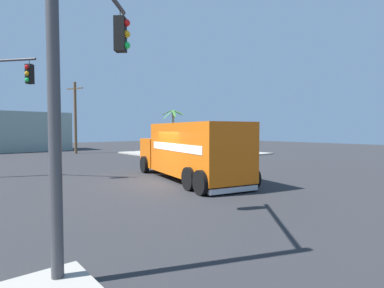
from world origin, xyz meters
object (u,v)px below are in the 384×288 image
delivery_truck (190,151)px  utility_pole (75,117)px  traffic_light_secondary (86,53)px  palm_tree_far (173,122)px

delivery_truck → utility_pole: 21.72m
traffic_light_secondary → utility_pole: (8.99, 27.26, -0.09)m
delivery_truck → traffic_light_secondary: size_ratio=1.46×
utility_pole → delivery_truck: bearing=-94.0°
delivery_truck → utility_pole: size_ratio=1.14×
traffic_light_secondary → palm_tree_far: size_ratio=1.24×
traffic_light_secondary → palm_tree_far: 30.48m
palm_tree_far → delivery_truck: bearing=-124.0°
delivery_truck → palm_tree_far: 21.49m
delivery_truck → palm_tree_far: bearing=56.0°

